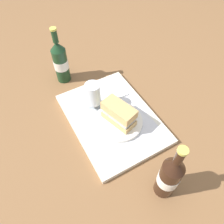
{
  "coord_description": "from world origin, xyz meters",
  "views": [
    {
      "loc": [
        -0.47,
        0.26,
        0.73
      ],
      "look_at": [
        0.0,
        0.0,
        0.05
      ],
      "focal_mm": 35.11,
      "sensor_mm": 36.0,
      "label": 1
    }
  ],
  "objects_px": {
    "beer_bottle": "(60,61)",
    "second_bottle": "(169,176)",
    "plate": "(119,121)",
    "beer_glass": "(93,95)",
    "sandwich": "(118,113)"
  },
  "relations": [
    {
      "from": "beer_glass",
      "to": "second_bottle",
      "type": "bearing_deg",
      "value": -173.57
    },
    {
      "from": "sandwich",
      "to": "second_bottle",
      "type": "height_order",
      "value": "second_bottle"
    },
    {
      "from": "plate",
      "to": "beer_bottle",
      "type": "distance_m",
      "value": 0.38
    },
    {
      "from": "plate",
      "to": "beer_glass",
      "type": "xyz_separation_m",
      "value": [
        0.12,
        0.05,
        0.06
      ]
    },
    {
      "from": "plate",
      "to": "second_bottle",
      "type": "relative_size",
      "value": 0.71
    },
    {
      "from": "beer_bottle",
      "to": "second_bottle",
      "type": "xyz_separation_m",
      "value": [
        -0.66,
        -0.09,
        0.0
      ]
    },
    {
      "from": "sandwich",
      "to": "beer_bottle",
      "type": "distance_m",
      "value": 0.37
    },
    {
      "from": "beer_glass",
      "to": "second_bottle",
      "type": "xyz_separation_m",
      "value": [
        -0.41,
        -0.05,
        0.01
      ]
    },
    {
      "from": "plate",
      "to": "second_bottle",
      "type": "distance_m",
      "value": 0.3
    },
    {
      "from": "second_bottle",
      "to": "plate",
      "type": "bearing_deg",
      "value": -0.1
    },
    {
      "from": "plate",
      "to": "sandwich",
      "type": "distance_m",
      "value": 0.05
    },
    {
      "from": "plate",
      "to": "sandwich",
      "type": "height_order",
      "value": "sandwich"
    },
    {
      "from": "beer_glass",
      "to": "sandwich",
      "type": "bearing_deg",
      "value": -158.65
    },
    {
      "from": "sandwich",
      "to": "second_bottle",
      "type": "relative_size",
      "value": 0.54
    },
    {
      "from": "beer_glass",
      "to": "second_bottle",
      "type": "distance_m",
      "value": 0.42
    }
  ]
}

